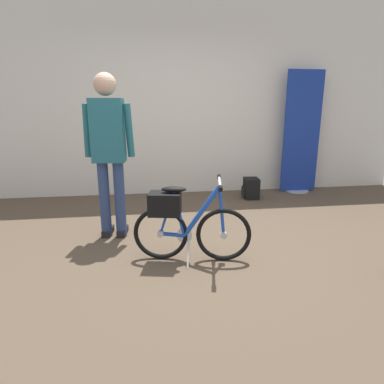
# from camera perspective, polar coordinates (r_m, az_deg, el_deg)

# --- Properties ---
(ground_plane) EXTENTS (7.47, 7.47, 0.00)m
(ground_plane) POSITION_cam_1_polar(r_m,az_deg,el_deg) (3.10, 1.36, -11.17)
(ground_plane) COLOR brown
(back_wall) EXTENTS (7.47, 0.10, 3.08)m
(back_wall) POSITION_cam_1_polar(r_m,az_deg,el_deg) (5.20, -3.09, 16.69)
(back_wall) COLOR silver
(back_wall) RESTS_ON ground_plane
(floor_banner_stand) EXTENTS (0.60, 0.36, 1.92)m
(floor_banner_stand) POSITION_cam_1_polar(r_m,az_deg,el_deg) (5.52, 18.69, 8.90)
(floor_banner_stand) COLOR #B7B7BC
(floor_banner_stand) RESTS_ON ground_plane
(folding_bike_foreground) EXTENTS (1.05, 0.53, 0.76)m
(folding_bike_foreground) POSITION_cam_1_polar(r_m,az_deg,el_deg) (2.90, -1.53, -5.21)
(folding_bike_foreground) COLOR black
(folding_bike_foreground) RESTS_ON ground_plane
(visitor_near_wall) EXTENTS (0.53, 0.30, 1.68)m
(visitor_near_wall) POSITION_cam_1_polar(r_m,az_deg,el_deg) (3.41, -14.43, 7.70)
(visitor_near_wall) COLOR navy
(visitor_near_wall) RESTS_ON ground_plane
(backpack_on_floor) EXTENTS (0.26, 0.28, 0.31)m
(backpack_on_floor) POSITION_cam_1_polar(r_m,az_deg,el_deg) (5.03, 10.34, 0.64)
(backpack_on_floor) COLOR black
(backpack_on_floor) RESTS_ON ground_plane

